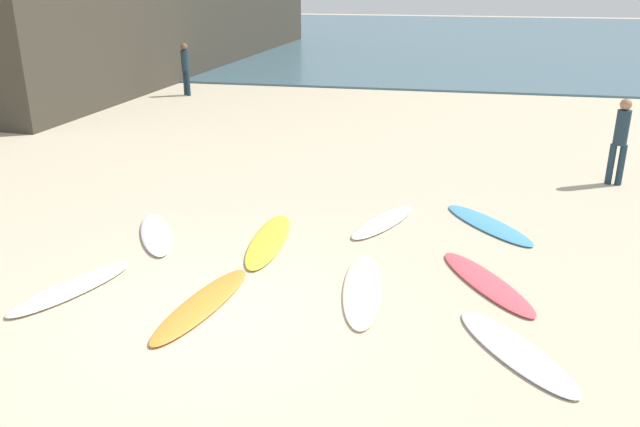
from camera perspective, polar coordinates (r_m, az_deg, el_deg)
The scene contains 13 objects.
ground_plane at distance 8.90m, azimuth -9.00°, elevation -8.79°, with size 120.00×120.00×0.00m, color beige.
ocean_water at distance 45.02m, azimuth 7.96°, elevation 15.15°, with size 120.00×40.00×0.08m, color #426675.
surfboard_0 at distance 11.58m, azimuth -14.27°, elevation -1.74°, with size 0.51×2.02×0.09m, color white.
surfboard_1 at distance 12.05m, azimuth 14.63°, elevation -0.94°, with size 0.57×2.23×0.06m, color #4A9DD2.
surfboard_2 at distance 11.00m, azimuth -4.56°, elevation -2.37°, with size 0.56×2.39×0.08m, color yellow.
surfboard_3 at distance 8.32m, azimuth 16.88°, elevation -11.53°, with size 0.58×2.07×0.07m, color silver.
surfboard_4 at distance 9.86m, azimuth 14.48°, elevation -5.90°, with size 0.53×2.24×0.07m, color #E1525F.
surfboard_5 at distance 9.11m, azimuth -10.37°, elevation -7.87°, with size 0.52×2.33×0.07m, color orange.
surfboard_6 at distance 10.05m, azimuth -21.06°, elevation -6.14°, with size 0.55×2.06×0.08m, color silver.
surfboard_7 at distance 9.38m, azimuth 3.75°, elevation -6.69°, with size 0.55×2.32×0.06m, color #F8E2C2.
surfboard_8 at distance 11.81m, azimuth 5.57°, elevation -0.74°, with size 0.51×1.99×0.08m, color white.
beachgoer_near at distance 15.04m, azimuth 24.99°, elevation 6.14°, with size 0.34×0.33×1.85m.
beachgoer_mid at distance 24.35m, azimuth -11.78°, elevation 12.59°, with size 0.39×0.39×1.85m.
Camera 1 is at (2.85, -7.21, 4.36)m, focal length 36.28 mm.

